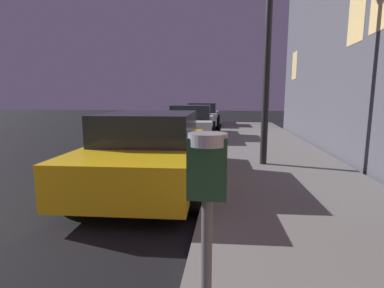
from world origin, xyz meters
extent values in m
cube|color=#1E4728|center=(4.28, 0.04, 1.37)|extent=(0.19, 0.11, 0.30)
cylinder|color=#999EA5|center=(4.28, 0.04, 1.51)|extent=(0.19, 0.19, 0.06)
cube|color=black|center=(4.22, 0.04, 1.41)|extent=(0.01, 0.08, 0.11)
cube|color=gold|center=(2.85, 4.09, 0.57)|extent=(2.08, 4.45, 0.64)
cube|color=#1E2328|center=(2.85, 4.18, 1.15)|extent=(1.76, 2.34, 0.56)
cylinder|color=black|center=(1.84, 5.40, 0.33)|extent=(0.25, 0.67, 0.66)
cylinder|color=black|center=(3.75, 5.48, 0.33)|extent=(0.25, 0.67, 0.66)
cylinder|color=black|center=(1.95, 2.69, 0.33)|extent=(0.25, 0.67, 0.66)
cylinder|color=black|center=(3.86, 2.77, 0.33)|extent=(0.25, 0.67, 0.66)
cube|color=silver|center=(2.85, 10.66, 0.57)|extent=(1.92, 4.48, 0.64)
cube|color=#1E2328|center=(2.85, 10.62, 1.15)|extent=(1.62, 2.08, 0.56)
cylinder|color=black|center=(1.91, 11.99, 0.33)|extent=(0.25, 0.67, 0.66)
cylinder|color=black|center=(3.68, 12.06, 0.33)|extent=(0.25, 0.67, 0.66)
cylinder|color=black|center=(2.02, 9.26, 0.33)|extent=(0.25, 0.67, 0.66)
cylinder|color=black|center=(3.79, 9.33, 0.33)|extent=(0.25, 0.67, 0.66)
cube|color=#B7B7BF|center=(2.85, 16.17, 0.57)|extent=(1.83, 4.39, 0.64)
cube|color=#1E2328|center=(2.85, 15.93, 1.15)|extent=(1.58, 2.01, 0.56)
cylinder|color=black|center=(1.94, 17.50, 0.33)|extent=(0.23, 0.66, 0.66)
cylinder|color=black|center=(3.72, 17.53, 0.33)|extent=(0.23, 0.66, 0.66)
cylinder|color=black|center=(1.98, 14.80, 0.33)|extent=(0.23, 0.66, 0.66)
cylinder|color=black|center=(3.76, 14.83, 0.33)|extent=(0.23, 0.66, 0.66)
cylinder|color=black|center=(5.23, 5.61, 2.53)|extent=(0.16, 0.16, 4.77)
cube|color=#F2D17F|center=(7.32, 12.50, 3.17)|extent=(0.06, 0.90, 1.20)
cube|color=#F2D17F|center=(7.32, 6.18, 3.58)|extent=(0.06, 0.90, 1.20)
camera|label=1|loc=(4.37, -1.32, 1.71)|focal=26.89mm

